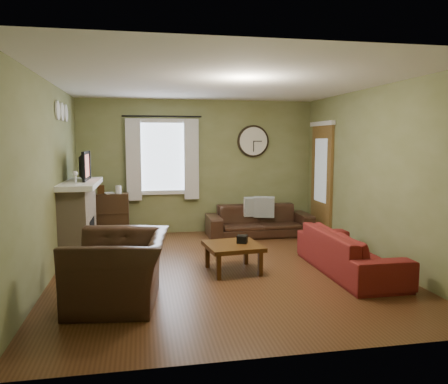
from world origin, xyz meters
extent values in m
cube|color=#4E2D18|center=(0.00, 0.00, 0.00)|extent=(4.60, 5.20, 0.00)
cube|color=white|center=(0.00, 0.00, 2.60)|extent=(4.60, 5.20, 0.00)
cube|color=olive|center=(-2.30, 0.00, 1.30)|extent=(0.00, 5.20, 2.60)
cube|color=olive|center=(2.30, 0.00, 1.30)|extent=(0.00, 5.20, 2.60)
cube|color=olive|center=(0.00, 2.60, 1.30)|extent=(4.60, 0.00, 2.60)
cube|color=olive|center=(0.00, -2.60, 1.30)|extent=(4.60, 0.00, 2.60)
cube|color=tan|center=(-2.10, 1.15, 0.55)|extent=(0.40, 1.40, 1.10)
cube|color=black|center=(-1.91, 1.15, 0.30)|extent=(0.04, 0.60, 0.55)
cube|color=white|center=(-2.07, 1.15, 1.14)|extent=(0.58, 1.60, 0.08)
imported|color=black|center=(-2.05, 1.30, 1.35)|extent=(0.08, 0.60, 0.35)
cube|color=#994C3F|center=(-1.97, 1.30, 1.41)|extent=(0.02, 0.62, 0.36)
cylinder|color=white|center=(-2.28, 0.80, 2.25)|extent=(0.28, 0.28, 0.03)
cylinder|color=white|center=(-2.28, 1.15, 2.25)|extent=(0.28, 0.28, 0.03)
cylinder|color=white|center=(-2.28, 1.50, 2.25)|extent=(0.28, 0.28, 0.03)
cylinder|color=black|center=(-0.70, 2.48, 2.27)|extent=(0.03, 0.03, 1.50)
cube|color=silver|center=(-1.25, 2.48, 1.45)|extent=(0.28, 0.04, 1.55)
cube|color=silver|center=(-0.15, 2.48, 1.45)|extent=(0.28, 0.04, 1.55)
cube|color=brown|center=(2.27, 1.85, 1.05)|extent=(0.05, 0.90, 2.10)
imported|color=#43250D|center=(-1.78, 2.20, 0.96)|extent=(0.22, 0.26, 0.02)
imported|color=black|center=(1.08, 2.01, 0.29)|extent=(1.99, 0.78, 0.58)
cube|color=#98A2A7|center=(1.18, 2.01, 0.55)|extent=(0.41, 0.23, 0.39)
cube|color=#98A2A7|center=(0.99, 2.09, 0.55)|extent=(0.37, 0.12, 0.37)
imported|color=maroon|center=(1.69, -0.50, 0.29)|extent=(0.78, 1.99, 0.58)
imported|color=black|center=(-1.37, -1.09, 0.39)|extent=(1.18, 1.31, 0.78)
cube|color=black|center=(0.26, -0.12, 0.40)|extent=(0.18, 0.18, 0.11)
camera|label=1|loc=(-1.09, -5.95, 1.81)|focal=35.00mm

